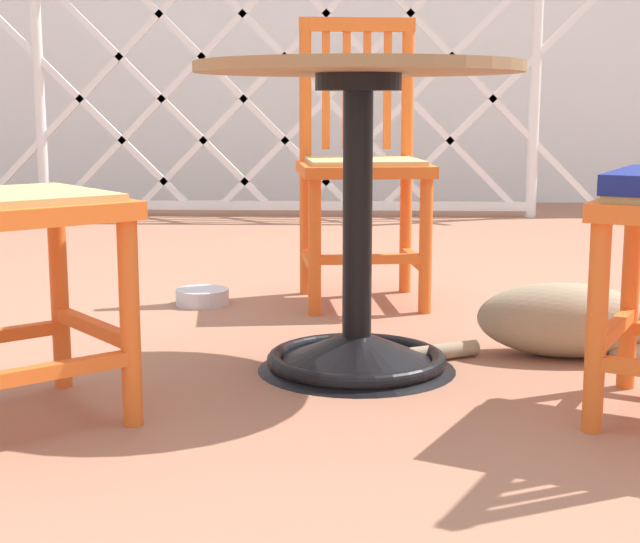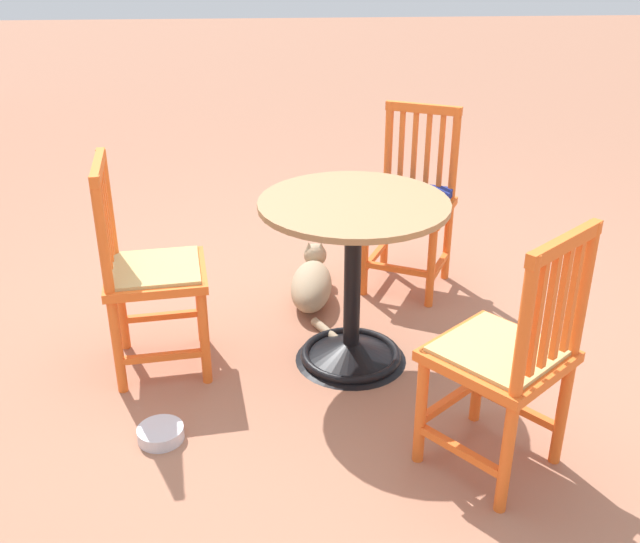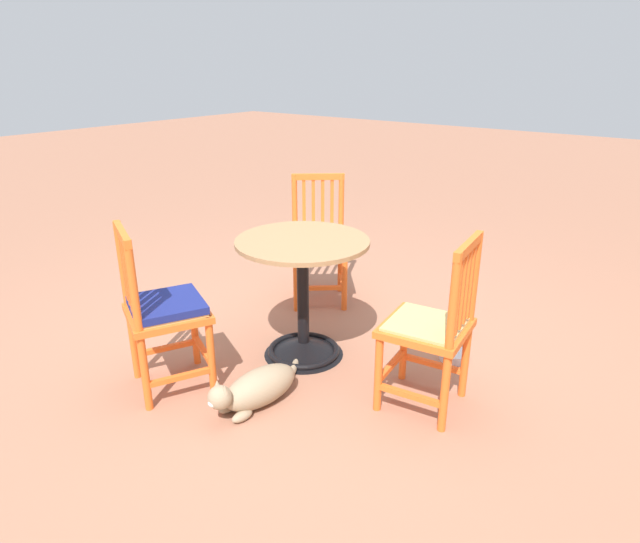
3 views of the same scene
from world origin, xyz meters
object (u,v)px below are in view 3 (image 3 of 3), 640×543
object	(u,v)px
orange_chair_near_fence	(163,311)
cafe_table	(303,311)
orange_chair_tucked_in	(431,329)
tabby_cat	(255,389)
orange_chair_at_corner	(319,244)
pet_water_bowl	(454,355)

from	to	relation	value
orange_chair_near_fence	cafe_table	bearing A→B (deg)	152.70
orange_chair_tucked_in	tabby_cat	xyz separation A→B (m)	(0.55, -0.69, -0.34)
orange_chair_at_corner	orange_chair_tucked_in	distance (m)	1.45
cafe_table	orange_chair_tucked_in	distance (m)	0.84
orange_chair_tucked_in	tabby_cat	size ratio (longest dim) A/B	1.23
cafe_table	orange_chair_tucked_in	world-z (taller)	orange_chair_tucked_in
orange_chair_tucked_in	pet_water_bowl	world-z (taller)	orange_chair_tucked_in
pet_water_bowl	orange_chair_at_corner	bearing A→B (deg)	-100.39
pet_water_bowl	orange_chair_tucked_in	bearing A→B (deg)	8.30
tabby_cat	orange_chair_near_fence	bearing A→B (deg)	-73.97
orange_chair_near_fence	pet_water_bowl	bearing A→B (deg)	137.05
orange_chair_at_corner	orange_chair_tucked_in	world-z (taller)	same
tabby_cat	orange_chair_tucked_in	bearing A→B (deg)	128.36
orange_chair_at_corner	tabby_cat	distance (m)	1.43
cafe_table	orange_chair_tucked_in	bearing A→B (deg)	88.90
orange_chair_tucked_in	tabby_cat	world-z (taller)	orange_chair_tucked_in
orange_chair_at_corner	pet_water_bowl	bearing A→B (deg)	79.61
orange_chair_tucked_in	cafe_table	bearing A→B (deg)	-91.10
cafe_table	tabby_cat	xyz separation A→B (m)	(0.56, 0.13, -0.19)
orange_chair_tucked_in	pet_water_bowl	size ratio (longest dim) A/B	5.36
orange_chair_near_fence	pet_water_bowl	world-z (taller)	orange_chair_near_fence
orange_chair_at_corner	orange_chair_tucked_in	size ratio (longest dim) A/B	1.00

